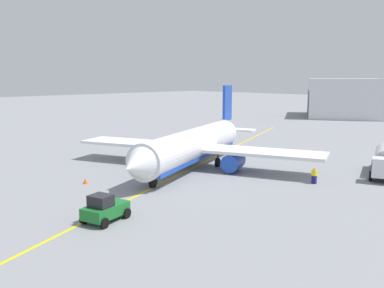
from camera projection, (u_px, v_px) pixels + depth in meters
ground_plane at (192, 168)px, 50.55m from camera, size 400.00×400.00×0.00m
airplane at (194, 146)px, 50.54m from camera, size 29.95×30.91×9.81m
pushback_tug at (105, 209)px, 31.81m from camera, size 4.00×3.12×2.20m
refueling_worker at (314, 176)px, 43.13m from camera, size 0.43×0.57×1.71m
safety_cone_nose at (85, 181)px, 43.17m from camera, size 0.52×0.52×0.58m
distant_hangar at (343, 98)px, 115.54m from camera, size 29.84×28.18×10.57m
taxi_line_marking at (192, 168)px, 50.55m from camera, size 83.32×33.20×0.01m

